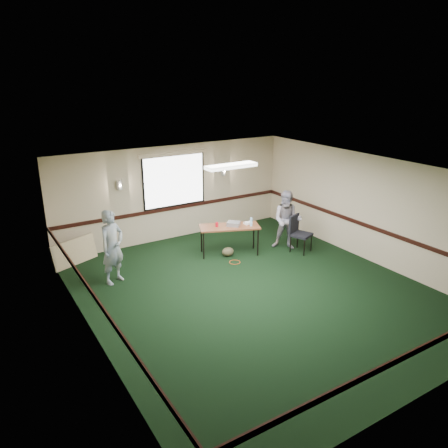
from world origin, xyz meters
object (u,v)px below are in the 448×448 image
folding_table (229,228)px  projector (234,224)px  person_left (112,247)px  conference_chair (298,231)px  person_right (287,220)px

folding_table → projector: (0.10, -0.04, 0.11)m
person_left → folding_table: bearing=-25.8°
conference_chair → projector: bearing=132.2°
conference_chair → person_right: size_ratio=0.61×
folding_table → projector: 0.16m
conference_chair → person_right: bearing=92.0°
folding_table → conference_chair: size_ratio=1.69×
folding_table → person_right: size_ratio=1.04×
projector → conference_chair: bearing=20.1°
projector → conference_chair: size_ratio=0.32×
folding_table → person_right: person_right is taller
person_left → person_right: person_left is taller
folding_table → person_right: bearing=4.4°
projector → conference_chair: (1.57, -0.76, -0.25)m
person_left → person_right: (4.67, -0.48, -0.05)m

